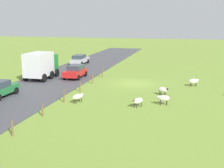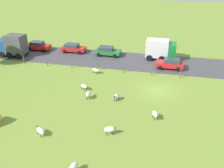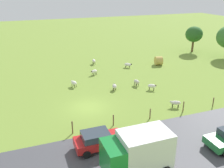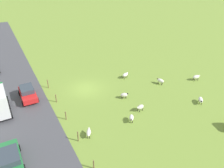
# 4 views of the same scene
# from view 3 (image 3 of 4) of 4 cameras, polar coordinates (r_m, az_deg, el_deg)

# --- Properties ---
(ground_plane) EXTENTS (160.00, 160.00, 0.00)m
(ground_plane) POSITION_cam_3_polar(r_m,az_deg,el_deg) (27.78, -5.47, -5.30)
(ground_plane) COLOR olive
(road_strip) EXTENTS (8.00, 80.00, 0.06)m
(road_strip) POSITION_cam_3_polar(r_m,az_deg,el_deg) (20.16, 1.98, -16.72)
(road_strip) COLOR #47474C
(road_strip) RESTS_ON ground_plane
(sheep_0) EXTENTS (1.12, 0.70, 0.84)m
(sheep_0) POSITION_cam_3_polar(r_m,az_deg,el_deg) (33.41, 5.64, 0.52)
(sheep_0) COLOR beige
(sheep_0) RESTS_ON ground_plane
(sheep_1) EXTENTS (1.23, 0.66, 0.84)m
(sheep_1) POSITION_cam_3_polar(r_m,az_deg,el_deg) (42.70, -4.18, 5.29)
(sheep_1) COLOR silver
(sheep_1) RESTS_ON ground_plane
(sheep_2) EXTENTS (1.11, 1.25, 0.75)m
(sheep_2) POSITION_cam_3_polar(r_m,az_deg,el_deg) (40.87, 3.66, 4.45)
(sheep_2) COLOR white
(sheep_2) RESTS_ON ground_plane
(sheep_3) EXTENTS (0.90, 1.23, 0.77)m
(sheep_3) POSITION_cam_3_polar(r_m,az_deg,el_deg) (28.30, 14.34, -4.18)
(sheep_3) COLOR silver
(sheep_3) RESTS_ON ground_plane
(sheep_4) EXTENTS (1.17, 0.86, 0.83)m
(sheep_4) POSITION_cam_3_polar(r_m,az_deg,el_deg) (33.26, -8.73, 0.27)
(sheep_4) COLOR white
(sheep_4) RESTS_ON ground_plane
(sheep_5) EXTENTS (1.11, 0.80, 0.78)m
(sheep_5) POSITION_cam_3_polar(r_m,az_deg,el_deg) (31.90, 0.57, -0.53)
(sheep_5) COLOR beige
(sheep_5) RESTS_ON ground_plane
(sheep_6) EXTENTS (0.96, 1.12, 0.77)m
(sheep_6) POSITION_cam_3_polar(r_m,az_deg,el_deg) (32.33, 9.12, -0.46)
(sheep_6) COLOR white
(sheep_6) RESTS_ON ground_plane
(sheep_7) EXTENTS (0.86, 1.19, 0.83)m
(sheep_7) POSITION_cam_3_polar(r_m,az_deg,el_deg) (37.40, -4.11, 2.89)
(sheep_7) COLOR white
(sheep_7) RESTS_ON ground_plane
(hay_bale_0) EXTENTS (1.66, 1.43, 1.45)m
(hay_bale_0) POSITION_cam_3_polar(r_m,az_deg,el_deg) (42.87, 10.62, 5.26)
(hay_bale_0) COLOR tan
(hay_bale_0) RESTS_ON ground_plane
(tree_3) EXTENTS (3.34, 3.34, 5.06)m
(tree_3) POSITION_cam_3_polar(r_m,az_deg,el_deg) (52.98, 18.27, 10.75)
(tree_3) COLOR brown
(tree_3) RESTS_ON ground_plane
(fence_post_0) EXTENTS (0.12, 0.12, 1.24)m
(fence_post_0) POSITION_cam_3_polar(r_m,az_deg,el_deg) (23.05, -9.07, -9.79)
(fence_post_0) COLOR brown
(fence_post_0) RESTS_ON ground_plane
(fence_post_1) EXTENTS (0.12, 0.12, 1.15)m
(fence_post_1) POSITION_cam_3_polar(r_m,az_deg,el_deg) (23.98, 0.32, -8.29)
(fence_post_1) COLOR brown
(fence_post_1) RESTS_ON ground_plane
(fence_post_2) EXTENTS (0.12, 0.12, 1.08)m
(fence_post_2) POSITION_cam_3_polar(r_m,az_deg,el_deg) (25.50, 8.73, -6.70)
(fence_post_2) COLOR brown
(fence_post_2) RESTS_ON ground_plane
(fence_post_3) EXTENTS (0.12, 0.12, 1.23)m
(fence_post_3) POSITION_cam_3_polar(r_m,az_deg,el_deg) (27.46, 16.03, -5.01)
(fence_post_3) COLOR brown
(fence_post_3) RESTS_ON ground_plane
(fence_post_4) EXTENTS (0.12, 0.12, 1.03)m
(fence_post_4) POSITION_cam_3_polar(r_m,az_deg,el_deg) (29.89, 22.19, -3.80)
(fence_post_4) COLOR brown
(fence_post_4) RESTS_ON ground_plane
(truck_0) EXTENTS (2.61, 4.73, 3.21)m
(truck_0) POSITION_cam_3_polar(r_m,az_deg,el_deg) (17.92, 5.88, -15.36)
(truck_0) COLOR #197F33
(truck_0) RESTS_ON road_strip
(car_6) EXTENTS (2.04, 3.99, 1.55)m
(car_6) POSITION_cam_3_polar(r_m,az_deg,el_deg) (20.74, -3.20, -12.64)
(car_6) COLOR red
(car_6) RESTS_ON road_strip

